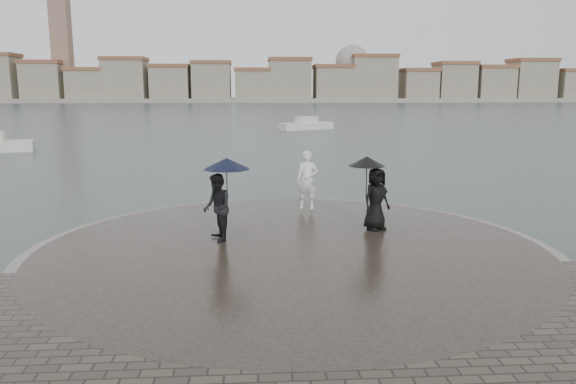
{
  "coord_description": "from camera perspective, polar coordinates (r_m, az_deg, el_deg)",
  "views": [
    {
      "loc": [
        -0.96,
        -9.28,
        4.06
      ],
      "look_at": [
        0.0,
        4.8,
        1.45
      ],
      "focal_mm": 35.0,
      "sensor_mm": 36.0,
      "label": 1
    }
  ],
  "objects": [
    {
      "name": "ground",
      "position": [
        10.17,
        1.88,
        -13.05
      ],
      "size": [
        400.0,
        400.0,
        0.0
      ],
      "primitive_type": "plane",
      "color": "#2B3835",
      "rests_on": "ground"
    },
    {
      "name": "boats",
      "position": [
        47.27,
        -10.79,
        5.82
      ],
      "size": [
        28.3,
        21.9,
        1.5
      ],
      "color": "beige",
      "rests_on": "ground"
    },
    {
      "name": "kerb_ring",
      "position": [
        13.39,
        0.38,
        -6.45
      ],
      "size": [
        12.5,
        12.5,
        0.32
      ],
      "primitive_type": "cylinder",
      "color": "gray",
      "rests_on": "ground"
    },
    {
      "name": "statue",
      "position": [
        17.39,
        1.97,
        1.23
      ],
      "size": [
        0.74,
        0.58,
        1.81
      ],
      "primitive_type": "imported",
      "rotation": [
        0.0,
        0.0,
        -0.24
      ],
      "color": "white",
      "rests_on": "quay_tip"
    },
    {
      "name": "visitor_left",
      "position": [
        13.79,
        -6.93,
        -0.21
      ],
      "size": [
        1.24,
        1.16,
        2.04
      ],
      "color": "black",
      "rests_on": "quay_tip"
    },
    {
      "name": "far_skyline",
      "position": [
        170.08,
        -5.79,
        10.94
      ],
      "size": [
        260.0,
        20.0,
        37.0
      ],
      "color": "gray",
      "rests_on": "ground"
    },
    {
      "name": "quay_tip",
      "position": [
        13.39,
        0.38,
        -6.36
      ],
      "size": [
        11.9,
        11.9,
        0.36
      ],
      "primitive_type": "cylinder",
      "color": "#2D261E",
      "rests_on": "ground"
    },
    {
      "name": "visitor_right",
      "position": [
        14.95,
        8.69,
        0.32
      ],
      "size": [
        1.23,
        1.03,
        1.95
      ],
      "color": "black",
      "rests_on": "quay_tip"
    }
  ]
}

